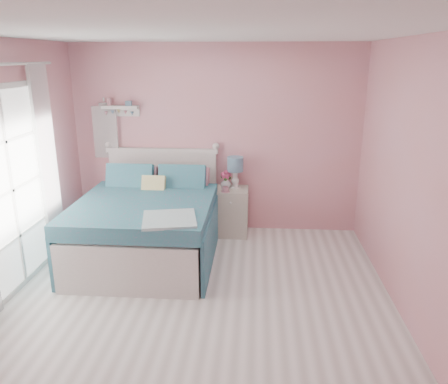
# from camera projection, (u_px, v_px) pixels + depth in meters

# --- Properties ---
(floor) EXTENTS (4.50, 4.50, 0.00)m
(floor) POSITION_uv_depth(u_px,v_px,m) (196.00, 310.00, 4.33)
(floor) COLOR beige
(floor) RESTS_ON ground
(room_shell) EXTENTS (4.50, 4.50, 4.50)m
(room_shell) POSITION_uv_depth(u_px,v_px,m) (193.00, 154.00, 3.86)
(room_shell) COLOR pink
(room_shell) RESTS_ON floor
(bed) EXTENTS (1.61, 2.05, 1.18)m
(bed) POSITION_uv_depth(u_px,v_px,m) (148.00, 225.00, 5.43)
(bed) COLOR silver
(bed) RESTS_ON floor
(nightstand) EXTENTS (0.46, 0.45, 0.66)m
(nightstand) POSITION_uv_depth(u_px,v_px,m) (231.00, 211.00, 6.12)
(nightstand) COLOR beige
(nightstand) RESTS_ON floor
(table_lamp) EXTENTS (0.22, 0.22, 0.44)m
(table_lamp) POSITION_uv_depth(u_px,v_px,m) (235.00, 166.00, 5.99)
(table_lamp) COLOR white
(table_lamp) RESTS_ON nightstand
(vase) EXTENTS (0.17, 0.17, 0.15)m
(vase) POSITION_uv_depth(u_px,v_px,m) (226.00, 183.00, 6.04)
(vase) COLOR silver
(vase) RESTS_ON nightstand
(teacup) EXTENTS (0.10, 0.10, 0.07)m
(teacup) POSITION_uv_depth(u_px,v_px,m) (225.00, 189.00, 5.88)
(teacup) COLOR #C28295
(teacup) RESTS_ON nightstand
(roses) EXTENTS (0.14, 0.11, 0.12)m
(roses) POSITION_uv_depth(u_px,v_px,m) (226.00, 175.00, 6.00)
(roses) COLOR #DB4A7D
(roses) RESTS_ON vase
(wall_shelf) EXTENTS (0.50, 0.15, 0.25)m
(wall_shelf) POSITION_uv_depth(u_px,v_px,m) (121.00, 108.00, 6.00)
(wall_shelf) COLOR silver
(wall_shelf) RESTS_ON room_shell
(hanging_dress) EXTENTS (0.34, 0.03, 0.72)m
(hanging_dress) POSITION_uv_depth(u_px,v_px,m) (105.00, 132.00, 6.10)
(hanging_dress) COLOR white
(hanging_dress) RESTS_ON room_shell
(french_door) EXTENTS (0.04, 1.32, 2.16)m
(french_door) POSITION_uv_depth(u_px,v_px,m) (11.00, 191.00, 4.53)
(french_door) COLOR silver
(french_door) RESTS_ON floor
(curtain_far) EXTENTS (0.04, 0.40, 2.32)m
(curtain_far) POSITION_uv_depth(u_px,v_px,m) (48.00, 164.00, 5.21)
(curtain_far) COLOR white
(curtain_far) RESTS_ON floor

